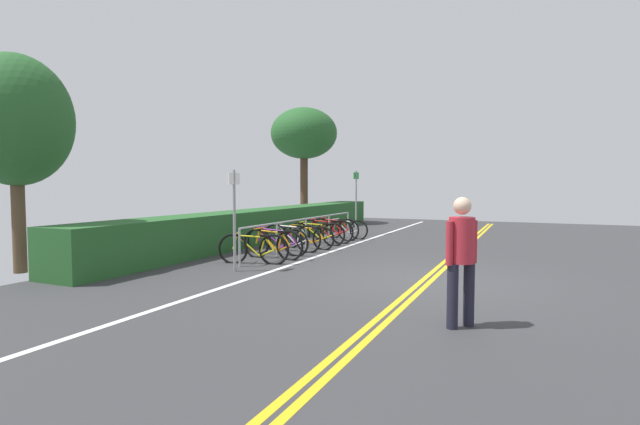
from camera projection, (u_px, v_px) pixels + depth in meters
ground_plane at (428, 281)px, 9.04m from camera, size 31.69×13.73×0.05m
centre_line_yellow_inner at (432, 280)px, 9.01m from camera, size 28.52×0.10×0.00m
centre_line_yellow_outer at (423, 279)px, 9.07m from camera, size 28.52×0.10×0.00m
bike_lane_stripe_white at (282, 268)px, 10.34m from camera, size 28.52×0.12×0.00m
bike_rack at (306, 225)px, 13.52m from camera, size 6.75×0.05×0.87m
bicycle_0 at (253, 249)px, 10.87m from camera, size 0.56×1.66×0.74m
bicycle_1 at (273, 244)px, 11.61m from camera, size 0.46×1.72×0.77m
bicycle_2 at (277, 241)px, 12.29m from camera, size 0.46×1.82×0.75m
bicycle_3 at (292, 238)px, 12.88m from camera, size 0.46×1.79×0.79m
bicycle_4 at (307, 237)px, 13.45m from camera, size 0.46×1.74×0.70m
bicycle_5 at (316, 234)px, 14.24m from camera, size 0.46×1.80×0.74m
bicycle_6 at (326, 231)px, 14.75m from camera, size 0.46×1.79×0.78m
bicycle_7 at (335, 229)px, 15.54m from camera, size 0.46×1.71×0.77m
bicycle_8 at (346, 229)px, 16.02m from camera, size 0.46×1.63×0.69m
pedestrian at (461, 253)px, 5.99m from camera, size 0.40×0.34×1.66m
sign_post_near at (234, 210)px, 9.86m from camera, size 0.36×0.06×2.12m
sign_post_far at (356, 196)px, 17.29m from camera, size 0.36×0.08×2.32m
hedge_backdrop at (269, 224)px, 15.74m from camera, size 15.70×1.17×1.02m
tree_near_left at (15, 121)px, 9.60m from camera, size 2.20×2.20×4.45m
tree_mid at (304, 134)px, 22.05m from camera, size 3.08×3.08×5.38m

